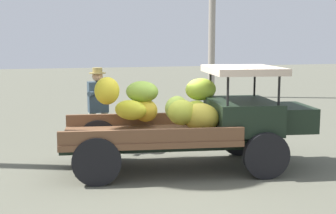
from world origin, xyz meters
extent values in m
plane|color=#5D5D4D|center=(0.00, 0.00, 0.00)|extent=(60.00, 60.00, 0.00)
cube|color=black|center=(-0.09, 0.14, 0.44)|extent=(4.02, 0.94, 0.16)
cylinder|color=black|center=(1.45, 0.75, 0.39)|extent=(0.80, 0.24, 0.79)
cylinder|color=black|center=(1.25, -0.84, 0.39)|extent=(0.80, 0.24, 0.79)
cylinder|color=black|center=(-1.32, 1.11, 0.39)|extent=(0.80, 0.24, 0.79)
cylinder|color=black|center=(-1.53, -0.48, 0.39)|extent=(0.80, 0.24, 0.79)
cube|color=brown|center=(-0.53, 0.20, 0.62)|extent=(3.19, 2.09, 0.10)
cube|color=brown|center=(-0.43, 0.99, 0.78)|extent=(2.99, 0.46, 0.22)
cube|color=brown|center=(-0.63, -0.60, 0.78)|extent=(2.99, 0.46, 0.22)
cube|color=black|center=(1.15, -0.02, 0.95)|extent=(1.28, 1.65, 0.55)
cube|color=black|center=(2.05, -0.13, 0.89)|extent=(0.83, 1.14, 0.44)
cylinder|color=black|center=(1.67, 0.57, 1.50)|extent=(0.04, 0.04, 0.55)
cylinder|color=black|center=(1.51, -0.71, 1.50)|extent=(0.04, 0.04, 0.55)
cylinder|color=black|center=(0.80, 0.68, 1.50)|extent=(0.04, 0.04, 0.55)
cylinder|color=black|center=(0.64, -0.60, 1.50)|extent=(0.04, 0.04, 0.55)
cube|color=#C9B19A|center=(1.15, -0.02, 1.77)|extent=(1.40, 1.66, 0.12)
ellipsoid|color=#87AD3B|center=(-0.52, 0.81, 1.34)|extent=(0.84, 0.83, 0.48)
ellipsoid|color=#93B035|center=(0.55, 0.60, 0.89)|extent=(0.72, 0.67, 0.46)
ellipsoid|color=#A7C549|center=(0.00, 0.25, 1.09)|extent=(0.58, 0.53, 0.45)
ellipsoid|color=#B2D33F|center=(0.60, 0.67, 1.36)|extent=(0.62, 0.42, 0.48)
ellipsoid|color=#ABBC35|center=(0.47, 0.59, 0.98)|extent=(0.56, 0.65, 0.49)
ellipsoid|color=yellow|center=(-0.77, 0.65, 1.02)|extent=(0.73, 0.72, 0.39)
ellipsoid|color=yellow|center=(-0.46, 0.75, 0.99)|extent=(0.64, 0.64, 0.48)
ellipsoid|color=gold|center=(-0.02, -0.16, 1.08)|extent=(0.64, 0.70, 0.57)
ellipsoid|color=gold|center=(0.29, -0.26, 0.99)|extent=(0.85, 0.85, 0.63)
ellipsoid|color=gold|center=(-1.21, 0.51, 1.41)|extent=(0.63, 0.61, 0.51)
cylinder|color=#B7B99D|center=(-1.11, 1.83, 0.41)|extent=(0.15, 0.15, 0.82)
cylinder|color=#B7B99D|center=(-1.37, 1.80, 0.41)|extent=(0.15, 0.15, 0.82)
cube|color=#334450|center=(-1.24, 1.82, 1.14)|extent=(0.42, 0.27, 0.63)
cylinder|color=#334450|center=(-1.13, 1.72, 1.23)|extent=(0.35, 0.36, 0.10)
cylinder|color=#334450|center=(-1.33, 1.71, 1.23)|extent=(0.30, 0.39, 0.10)
sphere|color=tan|center=(-1.24, 1.82, 1.57)|extent=(0.22, 0.22, 0.22)
cylinder|color=olive|center=(-1.24, 1.82, 1.63)|extent=(0.34, 0.34, 0.02)
cylinder|color=olive|center=(-1.24, 1.82, 1.69)|extent=(0.20, 0.20, 0.10)
camera|label=1|loc=(-2.25, -7.62, 2.33)|focal=49.16mm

